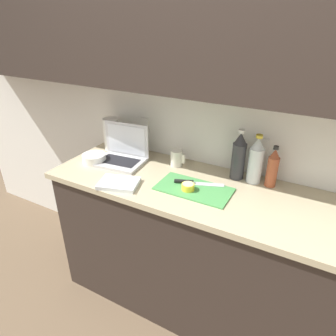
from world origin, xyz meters
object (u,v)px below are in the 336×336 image
Objects in this scene: bottle_green_soda at (273,168)px; bowl_white at (94,158)px; laptop at (122,153)px; bottle_water_clear at (239,156)px; paper_towel_roll at (112,134)px; knife at (190,182)px; lemon_half_cut at (188,187)px; cutting_board at (194,189)px; bottle_oil_tall at (256,161)px; measuring_cup at (177,158)px.

bottle_green_soda is 1.58× the size of bowl_white.
laptop is 0.75m from bottle_water_clear.
bottle_green_soda is 1.12m from paper_towel_roll.
bowl_white is (-0.68, -0.04, 0.01)m from knife.
cutting_board is at bearing 51.63° from lemon_half_cut.
bottle_oil_tall is at bearing 13.22° from knife.
bottle_oil_tall reaches higher than knife.
laptop is 3.15× the size of measuring_cup.
bowl_white is (-0.99, -0.25, -0.11)m from bottle_oil_tall.
knife is 0.26m from measuring_cup.
paper_towel_roll is at bearing -179.79° from bottle_water_clear.
bottle_oil_tall reaches higher than lemon_half_cut.
lemon_half_cut is at bearing -135.98° from bottle_oil_tall.
bottle_water_clear is (0.19, 0.28, 0.11)m from lemon_half_cut.
laptop is 1.21× the size of knife.
bottle_green_soda is at bearing -0.00° from bottle_water_clear.
cutting_board is 0.32m from measuring_cup.
lemon_half_cut is at bearing -97.30° from knife.
bottle_water_clear is at bearing 56.43° from cutting_board.
cutting_board is 5.82× the size of lemon_half_cut.
bottle_oil_tall is 1.02m from bowl_white.
bottle_water_clear reaches higher than bottle_green_soda.
paper_towel_roll is (-0.74, 0.28, 0.09)m from lemon_half_cut.
knife is 0.46m from bottle_green_soda.
measuring_cup is at bearing 23.56° from bowl_white.
bottle_oil_tall is 0.50m from measuring_cup.
lemon_half_cut is at bearing -128.37° from cutting_board.
measuring_cup is at bearing -176.67° from bottle_oil_tall.
bowl_white is (-0.50, -0.22, -0.02)m from measuring_cup.
laptop reaches higher than cutting_board.
bottle_water_clear is at bearing 180.00° from bottle_oil_tall.
bottle_oil_tall is at bearing 43.25° from cutting_board.
lemon_half_cut is 0.24× the size of bottle_water_clear.
measuring_cup reaches higher than bowl_white.
laptop is 0.53m from knife.
bottle_water_clear is at bearing 4.93° from laptop.
lemon_half_cut is at bearing -2.72° from bowl_white.
bowl_white is 0.68× the size of paper_towel_roll.
measuring_cup is (-0.18, 0.18, 0.04)m from knife.
paper_towel_roll is at bearing 161.99° from cutting_board.
bowl_white is (-0.70, 0.03, 0.00)m from lemon_half_cut.
bottle_green_soda is at bearing 2.70° from laptop.
knife is at bearing 104.05° from lemon_half_cut.
cutting_board is at bearing -18.01° from paper_towel_roll.
laptop is 0.58m from cutting_board.
measuring_cup is (-0.58, -0.03, -0.06)m from bottle_green_soda.
bottle_green_soda reaches higher than knife.
bottle_oil_tall is (0.83, 0.14, 0.08)m from laptop.
laptop is at bearing -162.19° from measuring_cup.
measuring_cup is at bearing 113.70° from knife.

